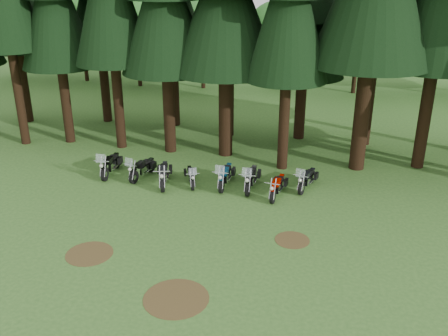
{
  "coord_description": "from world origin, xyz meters",
  "views": [
    {
      "loc": [
        5.15,
        -16.98,
        10.24
      ],
      "look_at": [
        0.85,
        5.0,
        1.0
      ],
      "focal_mm": 40.0,
      "sensor_mm": 36.0,
      "label": 1
    }
  ],
  "objects_px": {
    "motorcycle_2": "(164,175)",
    "motorcycle_1": "(142,169)",
    "motorcycle_3": "(191,177)",
    "motorcycle_5": "(251,179)",
    "motorcycle_7": "(307,180)",
    "motorcycle_0": "(110,165)",
    "motorcycle_4": "(225,176)",
    "motorcycle_6": "(277,187)"
  },
  "relations": [
    {
      "from": "motorcycle_2",
      "to": "motorcycle_7",
      "type": "xyz_separation_m",
      "value": [
        6.97,
        0.87,
        -0.04
      ]
    },
    {
      "from": "motorcycle_1",
      "to": "motorcycle_7",
      "type": "height_order",
      "value": "motorcycle_1"
    },
    {
      "from": "motorcycle_2",
      "to": "motorcycle_3",
      "type": "height_order",
      "value": "motorcycle_3"
    },
    {
      "from": "motorcycle_2",
      "to": "motorcycle_4",
      "type": "xyz_separation_m",
      "value": [
        3.01,
        0.42,
        0.0
      ]
    },
    {
      "from": "motorcycle_1",
      "to": "motorcycle_5",
      "type": "relative_size",
      "value": 0.93
    },
    {
      "from": "motorcycle_2",
      "to": "motorcycle_7",
      "type": "bearing_deg",
      "value": -6.14
    },
    {
      "from": "motorcycle_2",
      "to": "motorcycle_7",
      "type": "height_order",
      "value": "motorcycle_7"
    },
    {
      "from": "motorcycle_2",
      "to": "motorcycle_5",
      "type": "xyz_separation_m",
      "value": [
        4.31,
        0.34,
        0.01
      ]
    },
    {
      "from": "motorcycle_6",
      "to": "motorcycle_7",
      "type": "distance_m",
      "value": 1.74
    },
    {
      "from": "motorcycle_0",
      "to": "motorcycle_7",
      "type": "height_order",
      "value": "motorcycle_0"
    },
    {
      "from": "motorcycle_5",
      "to": "motorcycle_7",
      "type": "distance_m",
      "value": 2.72
    },
    {
      "from": "motorcycle_1",
      "to": "motorcycle_7",
      "type": "xyz_separation_m",
      "value": [
        8.31,
        0.27,
        -0.01
      ]
    },
    {
      "from": "motorcycle_0",
      "to": "motorcycle_6",
      "type": "bearing_deg",
      "value": -8.58
    },
    {
      "from": "motorcycle_0",
      "to": "motorcycle_4",
      "type": "height_order",
      "value": "motorcycle_0"
    },
    {
      "from": "motorcycle_7",
      "to": "motorcycle_4",
      "type": "bearing_deg",
      "value": -157.16
    },
    {
      "from": "motorcycle_3",
      "to": "motorcycle_7",
      "type": "relative_size",
      "value": 0.88
    },
    {
      "from": "motorcycle_2",
      "to": "motorcycle_6",
      "type": "bearing_deg",
      "value": -15.88
    },
    {
      "from": "motorcycle_5",
      "to": "motorcycle_4",
      "type": "bearing_deg",
      "value": 178.3
    },
    {
      "from": "motorcycle_4",
      "to": "motorcycle_5",
      "type": "relative_size",
      "value": 0.99
    },
    {
      "from": "motorcycle_6",
      "to": "motorcycle_7",
      "type": "bearing_deg",
      "value": 49.4
    },
    {
      "from": "motorcycle_0",
      "to": "motorcycle_3",
      "type": "xyz_separation_m",
      "value": [
        4.43,
        -0.44,
        -0.1
      ]
    },
    {
      "from": "motorcycle_3",
      "to": "motorcycle_4",
      "type": "distance_m",
      "value": 1.71
    },
    {
      "from": "motorcycle_1",
      "to": "motorcycle_3",
      "type": "distance_m",
      "value": 2.67
    },
    {
      "from": "motorcycle_0",
      "to": "motorcycle_2",
      "type": "height_order",
      "value": "motorcycle_0"
    },
    {
      "from": "motorcycle_1",
      "to": "motorcycle_2",
      "type": "distance_m",
      "value": 1.46
    },
    {
      "from": "motorcycle_5",
      "to": "motorcycle_6",
      "type": "bearing_deg",
      "value": -22.49
    },
    {
      "from": "motorcycle_3",
      "to": "motorcycle_4",
      "type": "bearing_deg",
      "value": -14.89
    },
    {
      "from": "motorcycle_0",
      "to": "motorcycle_3",
      "type": "bearing_deg",
      "value": -7.99
    },
    {
      "from": "motorcycle_0",
      "to": "motorcycle_5",
      "type": "relative_size",
      "value": 1.0
    },
    {
      "from": "motorcycle_2",
      "to": "motorcycle_1",
      "type": "bearing_deg",
      "value": 142.82
    },
    {
      "from": "motorcycle_0",
      "to": "motorcycle_4",
      "type": "xyz_separation_m",
      "value": [
        6.12,
        -0.27,
        -0.01
      ]
    },
    {
      "from": "motorcycle_0",
      "to": "motorcycle_7",
      "type": "bearing_deg",
      "value": -1.36
    },
    {
      "from": "motorcycle_1",
      "to": "motorcycle_4",
      "type": "xyz_separation_m",
      "value": [
        4.35,
        -0.17,
        0.03
      ]
    },
    {
      "from": "motorcycle_6",
      "to": "motorcycle_0",
      "type": "bearing_deg",
      "value": -177.24
    },
    {
      "from": "motorcycle_3",
      "to": "motorcycle_5",
      "type": "relative_size",
      "value": 0.8
    },
    {
      "from": "motorcycle_4",
      "to": "motorcycle_6",
      "type": "relative_size",
      "value": 1.09
    },
    {
      "from": "motorcycle_2",
      "to": "motorcycle_6",
      "type": "height_order",
      "value": "motorcycle_2"
    },
    {
      "from": "motorcycle_0",
      "to": "motorcycle_4",
      "type": "distance_m",
      "value": 6.13
    },
    {
      "from": "motorcycle_0",
      "to": "motorcycle_3",
      "type": "relative_size",
      "value": 1.26
    },
    {
      "from": "motorcycle_1",
      "to": "motorcycle_4",
      "type": "height_order",
      "value": "motorcycle_4"
    },
    {
      "from": "motorcycle_2",
      "to": "motorcycle_3",
      "type": "distance_m",
      "value": 1.34
    },
    {
      "from": "motorcycle_1",
      "to": "motorcycle_4",
      "type": "relative_size",
      "value": 0.94
    }
  ]
}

